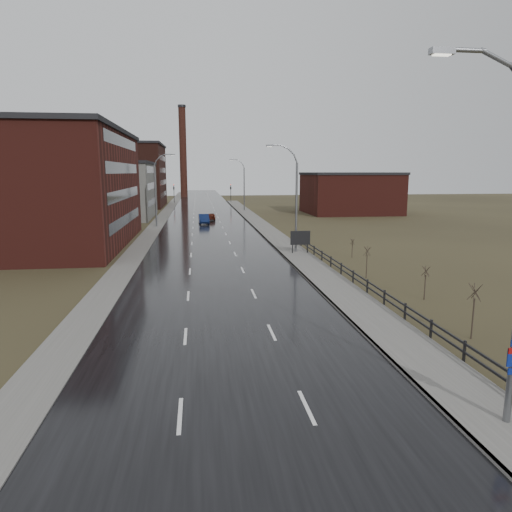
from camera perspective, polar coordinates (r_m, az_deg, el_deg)
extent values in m
plane|color=#2D2819|center=(14.09, 0.40, -26.95)|extent=(320.00, 320.00, 0.00)
cube|color=black|center=(71.62, -6.05, 3.55)|extent=(14.00, 300.00, 0.06)
cube|color=#595651|center=(47.94, 4.99, 0.24)|extent=(3.20, 180.00, 0.18)
cube|color=slate|center=(47.65, 3.21, 0.19)|extent=(0.16, 180.00, 0.18)
cube|color=#595651|center=(71.91, -12.60, 3.41)|extent=(2.40, 260.00, 0.12)
cube|color=#471914|center=(59.42, -26.68, 7.37)|extent=(22.00, 28.00, 13.00)
cube|color=black|center=(59.57, -27.22, 13.85)|extent=(22.44, 28.56, 0.50)
cube|color=black|center=(57.01, -15.89, 4.46)|extent=(0.06, 22.40, 1.20)
cube|color=black|center=(56.79, -16.05, 7.47)|extent=(0.06, 22.40, 1.20)
cube|color=black|center=(56.74, -16.20, 10.49)|extent=(0.06, 22.40, 1.20)
cube|color=black|center=(56.84, -16.36, 13.51)|extent=(0.06, 22.40, 1.20)
cube|color=slate|center=(90.68, -17.94, 7.70)|extent=(16.00, 20.00, 10.00)
cube|color=black|center=(90.62, -18.12, 11.01)|extent=(16.32, 20.40, 0.50)
cube|color=black|center=(89.67, -12.82, 6.64)|extent=(0.06, 16.00, 1.20)
cube|color=black|center=(89.54, -12.89, 8.55)|extent=(0.06, 16.00, 1.20)
cube|color=black|center=(89.50, -12.97, 10.47)|extent=(0.06, 16.00, 1.20)
cube|color=#331611|center=(121.02, -17.77, 9.46)|extent=(26.00, 24.00, 15.00)
cube|color=black|center=(121.20, -17.98, 13.12)|extent=(26.52, 24.48, 0.50)
cube|color=black|center=(119.53, -11.47, 7.58)|extent=(0.06, 19.20, 1.20)
cube|color=black|center=(119.43, -11.53, 9.02)|extent=(0.06, 19.20, 1.20)
cube|color=black|center=(119.40, -11.58, 10.45)|extent=(0.06, 19.20, 1.20)
cube|color=black|center=(119.45, -11.63, 11.89)|extent=(0.06, 19.20, 1.20)
cube|color=#471914|center=(98.48, 11.66, 7.58)|extent=(18.00, 16.00, 8.00)
cube|color=black|center=(98.38, 11.75, 10.06)|extent=(18.36, 16.32, 0.50)
cylinder|color=#331611|center=(161.29, -9.11, 12.61)|extent=(2.40, 2.40, 30.00)
cylinder|color=black|center=(162.62, -9.27, 18.00)|extent=(2.70, 2.70, 0.80)
cylinder|color=slate|center=(16.09, 27.88, 21.00)|extent=(1.12, 0.14, 0.57)
cylinder|color=slate|center=(15.63, 24.83, 22.31)|extent=(1.15, 0.14, 0.14)
cube|color=slate|center=(15.25, 22.22, 22.61)|extent=(0.70, 0.28, 0.18)
cube|color=silver|center=(15.23, 22.20, 22.25)|extent=(0.50, 0.20, 0.04)
cylinder|color=slate|center=(48.36, 5.06, 5.89)|extent=(0.24, 0.24, 9.50)
cylinder|color=slate|center=(48.19, 4.96, 12.01)|extent=(0.51, 0.14, 0.98)
cylinder|color=slate|center=(48.12, 4.41, 12.87)|extent=(0.81, 0.14, 0.81)
cylinder|color=slate|center=(48.00, 3.56, 13.46)|extent=(0.98, 0.14, 0.51)
cylinder|color=slate|center=(47.86, 2.54, 13.68)|extent=(1.01, 0.14, 0.14)
cube|color=slate|center=(47.75, 1.71, 13.63)|extent=(0.70, 0.28, 0.18)
cube|color=silver|center=(47.74, 1.71, 13.51)|extent=(0.50, 0.20, 0.04)
cylinder|color=slate|center=(73.48, -12.45, 7.24)|extent=(0.24, 0.24, 9.50)
cylinder|color=slate|center=(73.38, -12.48, 11.26)|extent=(0.51, 0.14, 0.98)
cylinder|color=slate|center=(73.36, -12.13, 11.83)|extent=(0.81, 0.14, 0.81)
cylinder|color=slate|center=(73.32, -11.57, 12.23)|extent=(0.98, 0.14, 0.51)
cylinder|color=slate|center=(73.27, -10.91, 12.38)|extent=(1.01, 0.14, 0.14)
cube|color=slate|center=(73.23, -10.35, 12.36)|extent=(0.70, 0.28, 0.18)
cube|color=silver|center=(73.23, -10.35, 12.28)|extent=(0.50, 0.20, 0.04)
cylinder|color=slate|center=(101.69, -1.49, 8.30)|extent=(0.24, 0.24, 9.50)
cylinder|color=slate|center=(101.61, -1.60, 11.20)|extent=(0.51, 0.14, 0.98)
cylinder|color=slate|center=(101.58, -1.87, 11.61)|extent=(0.81, 0.14, 0.81)
cylinder|color=slate|center=(101.52, -2.28, 11.87)|extent=(0.98, 0.14, 0.51)
cylinder|color=slate|center=(101.46, -2.77, 11.96)|extent=(1.01, 0.14, 0.14)
cube|color=slate|center=(101.40, -3.16, 11.93)|extent=(0.70, 0.28, 0.18)
cube|color=silver|center=(101.40, -3.16, 11.88)|extent=(0.50, 0.20, 0.04)
cube|color=black|center=(20.77, 29.03, -13.61)|extent=(0.10, 0.10, 1.10)
cube|color=black|center=(23.04, 24.59, -10.88)|extent=(0.10, 0.10, 1.10)
cube|color=black|center=(25.47, 21.03, -8.60)|extent=(0.10, 0.10, 1.10)
cube|color=black|center=(28.00, 18.13, -6.71)|extent=(0.10, 0.10, 1.10)
cube|color=black|center=(30.62, 15.74, -5.11)|extent=(0.10, 0.10, 1.10)
cube|color=black|center=(33.31, 13.74, -3.77)|extent=(0.10, 0.10, 1.10)
cube|color=black|center=(36.04, 12.04, -2.62)|extent=(0.10, 0.10, 1.10)
cube|color=black|center=(38.81, 10.59, -1.64)|extent=(0.10, 0.10, 1.10)
cube|color=black|center=(41.62, 9.33, -0.79)|extent=(0.10, 0.10, 1.10)
cube|color=black|center=(44.45, 8.24, -0.04)|extent=(0.10, 0.10, 1.10)
cube|color=black|center=(47.30, 7.27, 0.62)|extent=(0.10, 0.10, 1.10)
cube|color=black|center=(50.17, 6.42, 1.20)|extent=(0.10, 0.10, 1.10)
cube|color=black|center=(53.05, 5.66, 1.72)|extent=(0.10, 0.10, 1.10)
cube|color=black|center=(55.94, 4.97, 2.18)|extent=(0.10, 0.10, 1.10)
cube|color=black|center=(32.76, 14.08, -3.30)|extent=(0.08, 53.00, 0.10)
cube|color=black|center=(32.85, 14.05, -3.98)|extent=(0.08, 53.00, 0.10)
cylinder|color=#382D23|center=(26.33, 25.47, -7.09)|extent=(0.08, 0.08, 2.17)
cylinder|color=#382D23|center=(25.99, 25.80, -4.10)|extent=(0.04, 0.73, 0.85)
cylinder|color=#382D23|center=(26.01, 25.68, -4.08)|extent=(0.69, 0.27, 0.86)
cylinder|color=#382D23|center=(25.96, 25.60, -4.09)|extent=(0.41, 0.61, 0.87)
cylinder|color=#382D23|center=(25.92, 25.67, -4.13)|extent=(0.41, 0.61, 0.87)
cylinder|color=#382D23|center=(25.93, 25.80, -4.13)|extent=(0.69, 0.27, 0.86)
cylinder|color=#382D23|center=(33.03, 20.36, -3.70)|extent=(0.08, 0.08, 1.72)
cylinder|color=#382D23|center=(32.81, 20.56, -1.79)|extent=(0.04, 0.58, 0.68)
cylinder|color=#382D23|center=(32.83, 20.46, -1.78)|extent=(0.55, 0.22, 0.69)
cylinder|color=#382D23|center=(32.79, 20.39, -1.79)|extent=(0.33, 0.49, 0.70)
cylinder|color=#382D23|center=(32.74, 20.44, -1.81)|extent=(0.33, 0.49, 0.70)
cylinder|color=#382D23|center=(32.75, 20.54, -1.81)|extent=(0.55, 0.22, 0.69)
cylinder|color=#382D23|center=(38.34, 13.66, -1.27)|extent=(0.08, 0.08, 1.93)
cylinder|color=#382D23|center=(38.13, 13.81, 0.58)|extent=(0.04, 0.65, 0.76)
cylinder|color=#382D23|center=(38.16, 13.74, 0.59)|extent=(0.62, 0.24, 0.77)
cylinder|color=#382D23|center=(38.12, 13.67, 0.58)|extent=(0.37, 0.55, 0.78)
cylinder|color=#382D23|center=(38.07, 13.70, 0.57)|extent=(0.37, 0.55, 0.78)
cylinder|color=#382D23|center=(38.07, 13.79, 0.57)|extent=(0.62, 0.24, 0.77)
cylinder|color=#382D23|center=(47.26, 11.93, 0.67)|extent=(0.08, 0.08, 1.42)
cylinder|color=#382D23|center=(47.13, 12.03, 1.78)|extent=(0.04, 0.49, 0.57)
cylinder|color=#382D23|center=(47.16, 11.97, 1.78)|extent=(0.46, 0.19, 0.58)
cylinder|color=#382D23|center=(47.13, 11.91, 1.78)|extent=(0.28, 0.41, 0.58)
cylinder|color=#382D23|center=(47.07, 11.94, 1.77)|extent=(0.28, 0.41, 0.58)
cylinder|color=#382D23|center=(47.08, 12.01, 1.77)|extent=(0.46, 0.19, 0.58)
cube|color=black|center=(48.01, 4.59, 1.24)|extent=(0.10, 0.10, 1.80)
cube|color=black|center=(48.37, 6.45, 1.27)|extent=(0.10, 0.10, 1.80)
cube|color=silver|center=(48.00, 5.55, 2.29)|extent=(2.00, 0.08, 1.37)
cube|color=black|center=(47.95, 5.57, 2.28)|extent=(2.10, 0.04, 1.47)
cylinder|color=black|center=(131.39, -10.21, 7.69)|extent=(0.16, 0.16, 5.20)
imported|color=black|center=(131.31, -10.24, 8.62)|extent=(0.58, 2.73, 1.10)
sphere|color=#FF190C|center=(131.15, -10.25, 8.75)|extent=(0.18, 0.18, 0.18)
cylinder|color=black|center=(131.57, -3.17, 7.84)|extent=(0.16, 0.16, 5.20)
imported|color=black|center=(131.49, -3.18, 8.77)|extent=(0.58, 2.73, 1.10)
sphere|color=#FF190C|center=(131.34, -3.18, 8.90)|extent=(0.18, 0.18, 0.18)
imported|color=#0D1A43|center=(77.25, -6.54, 4.60)|extent=(1.85, 4.80, 1.56)
imported|color=#43140B|center=(83.04, -5.60, 4.92)|extent=(1.64, 3.78, 1.27)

